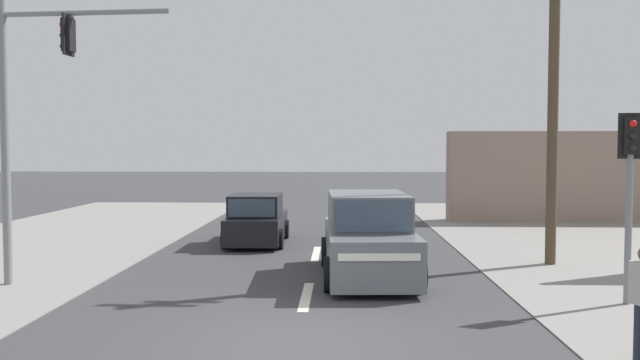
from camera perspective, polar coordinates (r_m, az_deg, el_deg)
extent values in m
plane|color=#3A3A3D|center=(9.60, -2.27, -14.74)|extent=(140.00, 140.00, 0.00)
cube|color=silver|center=(12.48, -1.27, -10.56)|extent=(0.20, 2.40, 0.01)
cube|color=silver|center=(17.38, -0.37, -6.74)|extent=(0.20, 2.40, 0.01)
cylinder|color=#4C3D2B|center=(16.66, 20.60, 10.45)|extent=(0.26, 0.26, 10.31)
cylinder|color=slate|center=(14.72, -26.83, 2.93)|extent=(0.18, 0.18, 6.00)
cylinder|color=slate|center=(14.11, -20.73, 14.11)|extent=(3.60, 0.36, 0.11)
cube|color=black|center=(14.19, -22.03, 12.18)|extent=(0.22, 0.27, 0.68)
cube|color=black|center=(14.19, -22.03, 12.18)|extent=(0.07, 0.44, 0.84)
sphere|color=red|center=(14.28, -22.48, 13.00)|extent=(0.13, 0.13, 0.13)
sphere|color=black|center=(14.25, -22.46, 12.13)|extent=(0.13, 0.13, 0.13)
sphere|color=black|center=(14.21, -22.45, 11.26)|extent=(0.13, 0.13, 0.13)
cylinder|color=slate|center=(12.88, 26.36, -4.14)|extent=(0.12, 0.12, 2.80)
cube|color=black|center=(12.79, 26.54, 3.63)|extent=(0.29, 0.23, 0.68)
cube|color=black|center=(12.79, 26.54, 3.63)|extent=(0.44, 0.10, 0.84)
sphere|color=red|center=(12.68, 26.71, 4.63)|extent=(0.13, 0.13, 0.13)
sphere|color=black|center=(12.68, 26.69, 3.63)|extent=(0.13, 0.13, 0.13)
sphere|color=black|center=(12.67, 26.67, 2.64)|extent=(0.13, 0.13, 0.13)
cube|color=gray|center=(27.19, 24.19, 0.28)|extent=(12.00, 1.00, 3.60)
cube|color=slate|center=(14.16, 4.42, -6.36)|extent=(2.05, 4.58, 1.00)
cube|color=slate|center=(14.24, 4.36, -2.74)|extent=(1.84, 2.78, 0.76)
cube|color=#384756|center=(12.89, 4.91, -3.33)|extent=(1.58, 0.13, 0.65)
cube|color=#384756|center=(15.60, 3.91, -2.25)|extent=(1.55, 0.13, 0.61)
cube|color=white|center=(11.90, 5.43, -7.03)|extent=(1.56, 0.11, 0.14)
cylinder|color=black|center=(12.97, 9.08, -8.48)|extent=(0.25, 0.73, 0.72)
cylinder|color=black|center=(12.78, 0.84, -8.61)|extent=(0.25, 0.73, 0.72)
cylinder|color=black|center=(15.68, 7.32, -6.49)|extent=(0.25, 0.73, 0.72)
cylinder|color=black|center=(15.53, 0.54, -6.56)|extent=(0.25, 0.73, 0.72)
cube|color=black|center=(19.31, -5.77, -4.27)|extent=(1.64, 3.62, 0.76)
cube|color=black|center=(18.94, -5.89, -2.29)|extent=(1.50, 1.92, 0.64)
cube|color=#384756|center=(19.90, -5.54, -2.04)|extent=(1.36, 0.07, 0.54)
cube|color=#384756|center=(17.98, -6.27, -2.56)|extent=(1.33, 0.07, 0.51)
cube|color=white|center=(21.09, -5.17, -3.20)|extent=(1.36, 0.05, 0.14)
cylinder|color=black|center=(20.55, -7.61, -4.44)|extent=(0.19, 0.60, 0.60)
cylinder|color=black|center=(20.36, -3.14, -4.49)|extent=(0.19, 0.60, 0.60)
cylinder|color=black|center=(18.36, -8.68, -5.32)|extent=(0.19, 0.60, 0.60)
cylinder|color=black|center=(18.16, -3.68, -5.39)|extent=(0.19, 0.60, 0.60)
cylinder|color=#232838|center=(9.57, 27.16, -12.48)|extent=(0.14, 0.14, 0.84)
cylinder|color=#B7B2AD|center=(9.52, 26.62, -8.23)|extent=(0.09, 0.09, 0.54)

